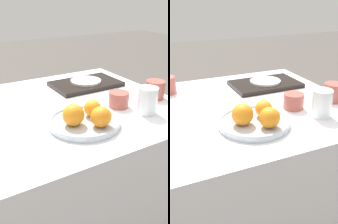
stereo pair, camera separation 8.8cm
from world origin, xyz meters
TOP-DOWN VIEW (x-y plane):
  - table at (0.00, 0.00)m, footprint 1.13×0.81m
  - fruit_platter at (0.10, -0.19)m, footprint 0.25×0.25m
  - orange_0 at (0.12, -0.25)m, footprint 0.07×0.07m
  - orange_1 at (0.14, -0.17)m, footprint 0.06×0.06m
  - orange_2 at (0.05, -0.20)m, footprint 0.07×0.07m
  - water_glass at (0.35, -0.22)m, footprint 0.07×0.07m
  - serving_tray at (0.32, 0.17)m, footprint 0.32×0.21m
  - side_plate at (0.32, 0.17)m, footprint 0.15×0.15m
  - cup_1 at (0.49, -0.12)m, footprint 0.08×0.08m
  - cup_2 at (0.30, -0.12)m, footprint 0.08×0.08m

SIDE VIEW (x-z plane):
  - table at x=0.00m, z-range 0.00..0.72m
  - serving_tray at x=0.32m, z-range 0.72..0.74m
  - fruit_platter at x=0.10m, z-range 0.72..0.74m
  - side_plate at x=0.32m, z-range 0.74..0.75m
  - cup_2 at x=0.30m, z-range 0.72..0.78m
  - cup_1 at x=0.49m, z-range 0.72..0.80m
  - orange_1 at x=0.14m, z-range 0.73..0.80m
  - water_glass at x=0.35m, z-range 0.72..0.82m
  - orange_0 at x=0.12m, z-range 0.73..0.80m
  - orange_2 at x=0.05m, z-range 0.73..0.81m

